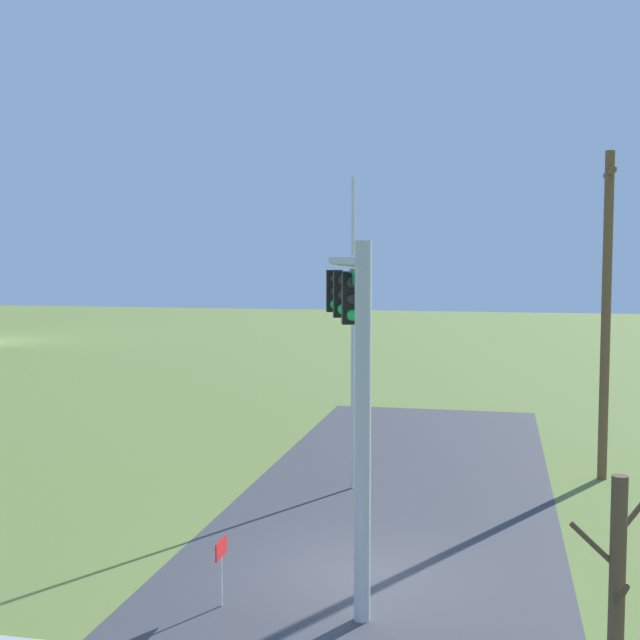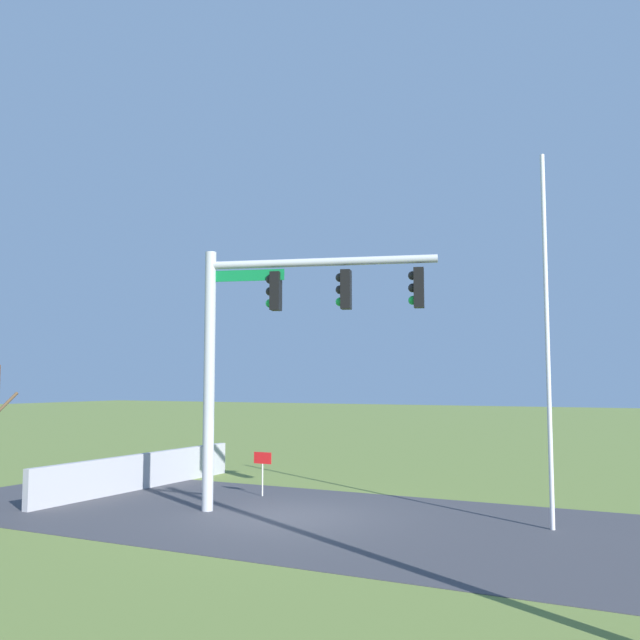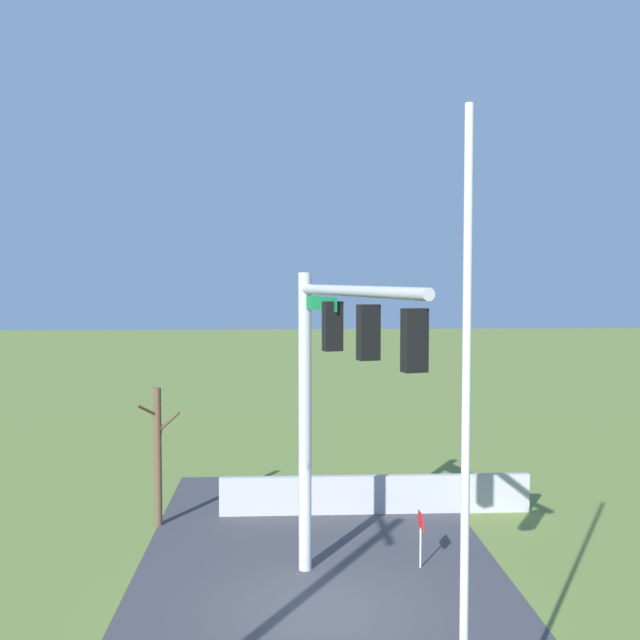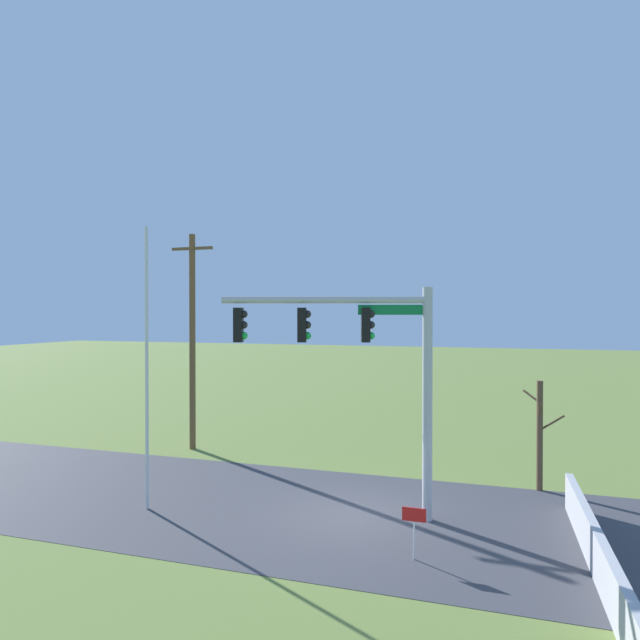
{
  "view_description": "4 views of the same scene",
  "coord_description": "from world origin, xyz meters",
  "px_view_note": "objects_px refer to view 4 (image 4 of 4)",
  "views": [
    {
      "loc": [
        15.7,
        2.52,
        6.22
      ],
      "look_at": [
        -1.24,
        -1.14,
        4.9
      ],
      "focal_mm": 46.55,
      "sensor_mm": 36.0,
      "label": 1
    },
    {
      "loc": [
        -8.38,
        14.73,
        3.18
      ],
      "look_at": [
        -0.78,
        -0.19,
        4.67
      ],
      "focal_mm": 39.22,
      "sensor_mm": 36.0,
      "label": 2
    },
    {
      "loc": [
        -14.35,
        0.84,
        6.38
      ],
      "look_at": [
        -0.59,
        0.13,
        5.62
      ],
      "focal_mm": 43.12,
      "sensor_mm": 36.0,
      "label": 3
    },
    {
      "loc": [
        3.72,
        -14.89,
        5.76
      ],
      "look_at": [
        -0.83,
        -0.33,
        5.57
      ],
      "focal_mm": 30.45,
      "sensor_mm": 36.0,
      "label": 4
    }
  ],
  "objects_px": {
    "flagpole": "(147,368)",
    "open_sign": "(414,521)",
    "utility_pole": "(192,338)",
    "bare_tree": "(540,434)",
    "signal_mast": "(366,356)"
  },
  "relations": [
    {
      "from": "flagpole",
      "to": "open_sign",
      "type": "height_order",
      "value": "flagpole"
    },
    {
      "from": "flagpole",
      "to": "signal_mast",
      "type": "bearing_deg",
      "value": 9.7
    },
    {
      "from": "flagpole",
      "to": "bare_tree",
      "type": "distance_m",
      "value": 12.56
    },
    {
      "from": "signal_mast",
      "to": "flagpole",
      "type": "xyz_separation_m",
      "value": [
        -6.34,
        -1.08,
        -0.42
      ]
    },
    {
      "from": "bare_tree",
      "to": "open_sign",
      "type": "bearing_deg",
      "value": -117.54
    },
    {
      "from": "bare_tree",
      "to": "flagpole",
      "type": "bearing_deg",
      "value": -154.89
    },
    {
      "from": "signal_mast",
      "to": "utility_pole",
      "type": "xyz_separation_m",
      "value": [
        -8.79,
        5.6,
        0.15
      ]
    },
    {
      "from": "flagpole",
      "to": "bare_tree",
      "type": "relative_size",
      "value": 2.32
    },
    {
      "from": "signal_mast",
      "to": "open_sign",
      "type": "height_order",
      "value": "signal_mast"
    },
    {
      "from": "utility_pole",
      "to": "bare_tree",
      "type": "height_order",
      "value": "utility_pole"
    },
    {
      "from": "utility_pole",
      "to": "open_sign",
      "type": "distance_m",
      "value": 13.45
    },
    {
      "from": "utility_pole",
      "to": "open_sign",
      "type": "height_order",
      "value": "utility_pole"
    },
    {
      "from": "utility_pole",
      "to": "bare_tree",
      "type": "bearing_deg",
      "value": -6.06
    },
    {
      "from": "flagpole",
      "to": "open_sign",
      "type": "distance_m",
      "value": 8.63
    },
    {
      "from": "signal_mast",
      "to": "utility_pole",
      "type": "height_order",
      "value": "utility_pole"
    }
  ]
}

